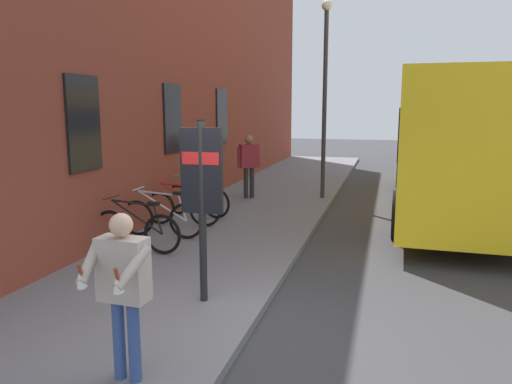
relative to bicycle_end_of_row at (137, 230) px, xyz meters
The scene contains 12 objects.
ground 5.27m from the bicycle_end_of_row, 46.29° to the right, with size 60.00×60.00×0.00m, color #38383A.
sidewalk_pavement 5.73m from the bicycle_end_of_row, 10.47° to the right, with size 24.00×3.50×0.12m, color slate.
station_facade 7.92m from the bicycle_end_of_row, ahead, with size 22.00×0.65×9.49m.
bicycle_end_of_row is the anchor object (origin of this frame).
bicycle_under_window 1.01m from the bicycle_end_of_row, ahead, with size 0.48×1.77×0.97m.
bicycle_by_door 2.04m from the bicycle_end_of_row, ahead, with size 0.48×1.77×0.97m.
bicycle_far_end 2.96m from the bicycle_end_of_row, ahead, with size 0.48×1.76×0.97m.
transit_info_sign 2.92m from the bicycle_end_of_row, 132.17° to the right, with size 0.11×0.55×2.40m.
city_bus 8.40m from the bicycle_end_of_row, 44.37° to the right, with size 10.55×2.82×3.35m.
pedestrian_near_bus 5.61m from the bicycle_end_of_row, ahead, with size 0.50×0.57×1.77m.
tourist_with_hotdogs 4.33m from the bicycle_end_of_row, 152.53° to the right, with size 0.57×0.62×1.62m.
street_lamp 7.18m from the bicycle_end_of_row, 22.06° to the right, with size 0.28×0.28×5.36m.
Camera 1 is at (-5.22, -1.50, 2.68)m, focal length 34.38 mm.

